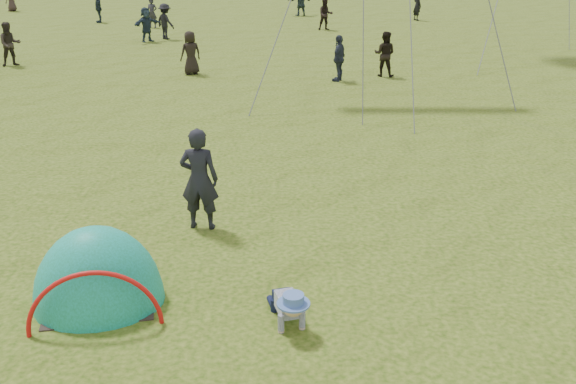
{
  "coord_description": "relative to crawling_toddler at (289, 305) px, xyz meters",
  "views": [
    {
      "loc": [
        0.39,
        -7.43,
        5.2
      ],
      "look_at": [
        0.43,
        2.75,
        1.0
      ],
      "focal_mm": 40.0,
      "sensor_mm": 36.0,
      "label": 1
    }
  ],
  "objects": [
    {
      "name": "crowd_person_5",
      "position": [
        -6.86,
        24.5,
        0.51
      ],
      "size": [
        1.41,
        1.45,
        1.66
      ],
      "primitive_type": "imported",
      "rotation": [
        0.0,
        0.0,
        0.82
      ],
      "color": "#212D3C",
      "rests_on": "ground"
    },
    {
      "name": "crowd_person_6",
      "position": [
        7.94,
        32.4,
        0.55
      ],
      "size": [
        0.64,
        0.75,
        1.75
      ],
      "primitive_type": "imported",
      "rotation": [
        0.0,
        0.0,
        2.0
      ],
      "color": "black",
      "rests_on": "ground"
    },
    {
      "name": "crowd_person_4",
      "position": [
        -3.65,
        16.88,
        0.49
      ],
      "size": [
        0.95,
        0.84,
        1.63
      ],
      "primitive_type": "imported",
      "rotation": [
        0.0,
        0.0,
        3.66
      ],
      "color": "black",
      "rests_on": "ground"
    },
    {
      "name": "crowd_person_14",
      "position": [
        1.91,
        15.66,
        0.51
      ],
      "size": [
        0.78,
        1.06,
        1.66
      ],
      "primitive_type": "imported",
      "rotation": [
        0.0,
        0.0,
        4.28
      ],
      "color": "#262C3A",
      "rests_on": "ground"
    },
    {
      "name": "crawling_toddler",
      "position": [
        0.0,
        0.0,
        0.0
      ],
      "size": [
        0.78,
        0.96,
        0.64
      ],
      "primitive_type": null,
      "rotation": [
        0.0,
        0.0,
        0.26
      ],
      "color": "black",
      "rests_on": "ground"
    },
    {
      "name": "crowd_person_2",
      "position": [
        -11.09,
        31.47,
        0.52
      ],
      "size": [
        0.73,
        1.07,
        1.68
      ],
      "primitive_type": "imported",
      "rotation": [
        0.0,
        0.0,
        5.08
      ],
      "color": "#1B272E",
      "rests_on": "ground"
    },
    {
      "name": "popup_tent",
      "position": [
        -2.82,
        0.57,
        -0.32
      ],
      "size": [
        2.16,
        1.89,
        2.47
      ],
      "primitive_type": "ellipsoid",
      "rotation": [
        0.0,
        0.0,
        0.18
      ],
      "color": "#167642",
      "rests_on": "ground"
    },
    {
      "name": "standing_adult",
      "position": [
        -1.62,
        3.21,
        0.65
      ],
      "size": [
        0.75,
        0.53,
        1.93
      ],
      "primitive_type": "imported",
      "rotation": [
        0.0,
        0.0,
        3.04
      ],
      "color": "black",
      "rests_on": "ground"
    },
    {
      "name": "crowd_person_11",
      "position": [
        0.95,
        34.73,
        0.58
      ],
      "size": [
        1.75,
        1.08,
        1.8
      ],
      "primitive_type": "imported",
      "rotation": [
        0.0,
        0.0,
        3.5
      ],
      "color": "#29373C",
      "rests_on": "ground"
    },
    {
      "name": "crowd_person_7",
      "position": [
        -11.17,
        18.54,
        0.55
      ],
      "size": [
        1.06,
        0.99,
        1.74
      ],
      "primitive_type": "imported",
      "rotation": [
        0.0,
        0.0,
        0.53
      ],
      "color": "#2C261F",
      "rests_on": "ground"
    },
    {
      "name": "crowd_person_12",
      "position": [
        -7.51,
        29.31,
        0.48
      ],
      "size": [
        0.64,
        0.48,
        1.61
      ],
      "primitive_type": "imported",
      "rotation": [
        0.0,
        0.0,
        6.12
      ],
      "color": "#27262B",
      "rests_on": "ground"
    },
    {
      "name": "ground",
      "position": [
        -0.43,
        -0.25,
        -0.32
      ],
      "size": [
        140.0,
        140.0,
        0.0
      ],
      "primitive_type": "plane",
      "color": "#1D3B06"
    },
    {
      "name": "crowd_person_13",
      "position": [
        3.68,
        16.49,
        0.51
      ],
      "size": [
        0.97,
        0.86,
        1.67
      ],
      "primitive_type": "imported",
      "rotation": [
        0.0,
        0.0,
        2.81
      ],
      "color": "black",
      "rests_on": "ground"
    },
    {
      "name": "crowd_person_15",
      "position": [
        -6.07,
        25.32,
        0.55
      ],
      "size": [
        1.27,
        1.23,
        1.74
      ],
      "primitive_type": "imported",
      "rotation": [
        0.0,
        0.0,
        2.42
      ],
      "color": "black",
      "rests_on": "ground"
    },
    {
      "name": "crowd_person_1",
      "position": [
        2.16,
        28.45,
        0.51
      ],
      "size": [
        0.87,
        0.72,
        1.67
      ],
      "primitive_type": "imported",
      "rotation": [
        0.0,
        0.0,
        0.11
      ],
      "color": "black",
      "rests_on": "ground"
    }
  ]
}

